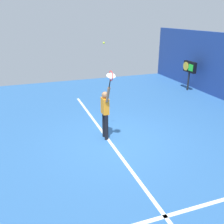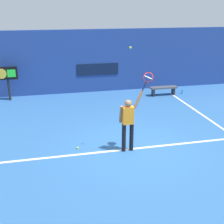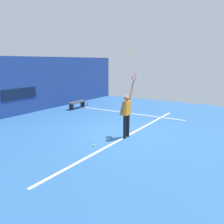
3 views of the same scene
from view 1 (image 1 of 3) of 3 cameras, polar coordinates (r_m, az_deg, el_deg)
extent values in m
plane|color=#2D609E|center=(8.68, 0.74, -6.48)|extent=(18.00, 18.00, 0.00)
cube|color=white|center=(8.61, -0.60, -6.67)|extent=(10.00, 0.10, 0.01)
cylinder|color=black|center=(8.76, -1.80, -2.87)|extent=(0.13, 0.13, 0.92)
cylinder|color=black|center=(8.55, -1.28, -3.51)|extent=(0.13, 0.13, 0.92)
cube|color=orange|center=(8.38, -1.61, 1.41)|extent=(0.34, 0.20, 0.55)
sphere|color=#8C6647|center=(8.26, -1.63, 3.93)|extent=(0.22, 0.22, 0.22)
cylinder|color=#8C6647|center=(7.95, -0.93, 3.96)|extent=(0.31, 0.09, 0.57)
cylinder|color=#8C6647|center=(8.58, -1.52, 2.06)|extent=(0.09, 0.23, 0.58)
cylinder|color=black|center=(7.68, -0.53, 6.48)|extent=(0.15, 0.03, 0.29)
torus|color=red|center=(7.51, -0.24, 8.26)|extent=(0.41, 0.02, 0.41)
cylinder|color=silver|center=(7.51, -0.24, 8.26)|extent=(0.25, 0.27, 0.11)
sphere|color=#CCE033|center=(7.90, -1.89, 15.46)|extent=(0.07, 0.07, 0.07)
cylinder|color=black|center=(15.03, 17.00, 6.73)|extent=(0.10, 0.10, 1.05)
cube|color=black|center=(14.86, 17.34, 9.80)|extent=(0.95, 0.18, 0.60)
cylinder|color=gold|center=(15.00, 16.47, 9.99)|extent=(0.48, 0.02, 0.48)
cube|color=#26D833|center=(14.64, 17.50, 9.62)|extent=(0.38, 0.02, 0.36)
sphere|color=#CCE033|center=(10.30, -1.79, -1.66)|extent=(0.07, 0.07, 0.07)
camera|label=2|loc=(11.38, -52.11, 15.11)|focal=47.27mm
camera|label=3|loc=(15.57, -27.80, 15.02)|focal=37.87mm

